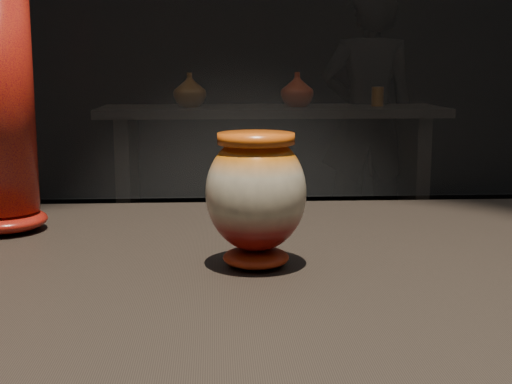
# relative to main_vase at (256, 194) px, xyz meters

# --- Properties ---
(main_vase) EXTENTS (0.16, 0.16, 0.17)m
(main_vase) POSITION_rel_main_vase_xyz_m (0.00, 0.00, 0.00)
(main_vase) COLOR maroon
(main_vase) RESTS_ON display_plinth
(back_shelf) EXTENTS (2.00, 0.60, 0.90)m
(back_shelf) POSITION_rel_main_vase_xyz_m (0.29, 3.32, -0.36)
(back_shelf) COLOR black
(back_shelf) RESTS_ON ground
(back_vase_left) EXTENTS (0.26, 0.26, 0.20)m
(back_vase_left) POSITION_rel_main_vase_xyz_m (-0.19, 3.29, 0.01)
(back_vase_left) COLOR #8C4414
(back_vase_left) RESTS_ON back_shelf
(back_vase_mid) EXTENTS (0.24, 0.24, 0.20)m
(back_vase_mid) POSITION_rel_main_vase_xyz_m (0.43, 3.28, 0.01)
(back_vase_mid) COLOR maroon
(back_vase_mid) RESTS_ON back_shelf
(back_vase_right) EXTENTS (0.07, 0.07, 0.11)m
(back_vase_right) POSITION_rel_main_vase_xyz_m (0.92, 3.32, -0.04)
(back_vase_right) COLOR #8C4414
(back_vase_right) RESTS_ON back_shelf
(visitor) EXTENTS (0.62, 0.43, 1.63)m
(visitor) POSITION_rel_main_vase_xyz_m (0.92, 3.58, -0.18)
(visitor) COLOR black
(visitor) RESTS_ON ground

